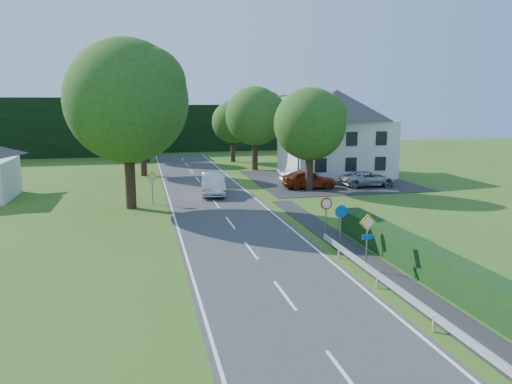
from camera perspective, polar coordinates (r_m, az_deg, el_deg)
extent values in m
plane|color=#385E1B|center=(14.51, 10.35, -20.30)|extent=(160.00, 160.00, 0.00)
cube|color=#38383B|center=(32.67, -3.57, -2.75)|extent=(7.00, 80.00, 0.04)
cube|color=#27282A|center=(18.31, 22.60, -14.14)|extent=(1.50, 44.00, 0.04)
cube|color=#27282A|center=(48.17, 8.07, 1.36)|extent=(14.00, 16.00, 0.04)
cube|color=white|center=(32.31, -9.27, -2.97)|extent=(0.12, 80.00, 0.01)
cube|color=white|center=(33.33, 1.96, -2.44)|extent=(0.12, 80.00, 0.01)
cube|color=black|center=(78.62, -3.32, 7.37)|extent=(30.00, 5.00, 7.00)
cube|color=silver|center=(51.34, 9.04, 5.00)|extent=(10.00, 8.00, 5.60)
pyramid|color=#2B2A30|center=(51.14, 9.18, 9.80)|extent=(10.60, 8.40, 3.00)
cylinder|color=slate|center=(43.64, 4.92, 5.78)|extent=(0.16, 0.16, 8.00)
cylinder|color=slate|center=(43.28, 3.98, 10.92)|extent=(1.70, 0.10, 0.10)
cube|color=slate|center=(43.03, 2.81, 10.87)|extent=(0.50, 0.18, 0.12)
cylinder|color=slate|center=(22.44, 12.54, -5.89)|extent=(0.07, 0.07, 2.40)
cube|color=#E1A40B|center=(22.17, 12.67, -3.43)|extent=(0.78, 0.04, 0.78)
cube|color=white|center=(22.17, 12.67, -3.43)|extent=(0.57, 0.05, 0.57)
cube|color=#0B55AE|center=(22.33, 12.60, -5.05)|extent=(0.50, 0.04, 0.22)
cylinder|color=slate|center=(25.11, 9.60, -4.31)|extent=(0.07, 0.07, 2.20)
cylinder|color=#0B55AE|center=(24.87, 9.69, -2.20)|extent=(0.64, 0.04, 0.64)
cylinder|color=slate|center=(26.91, 7.97, -3.29)|extent=(0.07, 0.07, 2.20)
cylinder|color=red|center=(26.68, 8.05, -1.31)|extent=(0.64, 0.04, 0.64)
cylinder|color=white|center=(26.66, 8.06, -1.32)|extent=(0.48, 0.04, 0.48)
cylinder|color=slate|center=(36.96, -11.76, 0.27)|extent=(0.07, 0.07, 2.20)
cube|color=#E1A40B|center=(36.78, -11.81, 1.72)|extent=(0.78, 0.04, 0.78)
cube|color=white|center=(36.78, -11.81, 1.72)|extent=(0.57, 0.05, 0.57)
imported|color=silver|center=(40.05, -4.88, 0.91)|extent=(2.45, 5.38, 1.71)
imported|color=black|center=(43.70, -3.65, 1.28)|extent=(1.13, 2.15, 1.08)
imported|color=maroon|center=(43.07, 6.09, 1.43)|extent=(4.70, 2.32, 1.54)
imported|color=silver|center=(45.53, 5.23, 1.77)|extent=(4.01, 1.44, 1.32)
imported|color=#9D9FA4|center=(45.01, 12.66, 1.48)|extent=(4.80, 2.26, 1.33)
imported|color=red|center=(48.69, 5.39, 2.56)|extent=(2.19, 2.22, 1.73)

